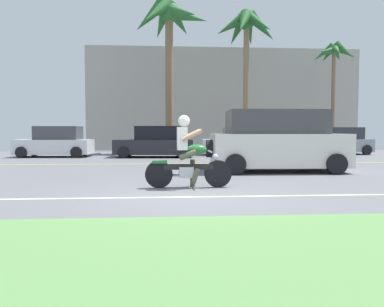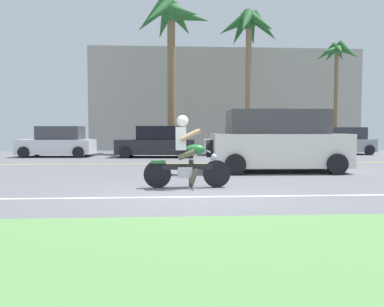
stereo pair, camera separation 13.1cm
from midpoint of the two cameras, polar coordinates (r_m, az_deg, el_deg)
The scene contains 14 objects.
ground at distance 10.87m, azimuth -1.57°, elevation -3.75°, with size 56.00×30.00×0.04m, color slate.
grass_median at distance 3.93m, azimuth 3.35°, elevation -15.80°, with size 56.00×3.80×0.06m, color #5B8C4C.
lane_line_near at distance 7.72m, azimuth -0.48°, elevation -6.47°, with size 50.40×0.12×0.01m, color silver.
lane_line_far at distance 15.60m, azimuth -2.37°, elevation -1.51°, with size 50.40×0.12×0.01m, color yellow.
motorcyclist at distance 8.93m, azimuth -1.05°, elevation -0.54°, with size 2.03×0.66×1.69m.
suv_nearby at distance 12.84m, azimuth 12.23°, elevation 1.69°, with size 4.56×2.24×2.00m.
parked_car_0 at distance 21.00m, azimuth -19.78°, elevation 1.53°, with size 3.81×2.03×1.58m.
parked_car_1 at distance 19.72m, azimuth -5.62°, elevation 1.62°, with size 4.08×2.25×1.58m.
parked_car_2 at distance 21.63m, azimuth 7.52°, elevation 1.71°, with size 4.57×2.14×1.54m.
parked_car_3 at distance 23.50m, azimuth 20.77°, elevation 1.64°, with size 3.73×2.11×1.55m.
palm_tree_0 at distance 25.45m, azimuth 8.00°, elevation 17.38°, with size 4.29×4.18×8.96m.
palm_tree_1 at distance 26.93m, azimuth 20.27°, elevation 13.26°, with size 2.82×2.91×7.08m.
palm_tree_2 at distance 24.15m, azimuth -3.54°, elevation 18.60°, with size 4.67×4.39×9.32m.
building_far at distance 29.18m, azimuth 4.23°, elevation 7.77°, with size 19.32×4.00×7.17m, color #A8A399.
Camera 1 is at (-0.56, -7.78, 1.32)m, focal length 35.86 mm.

